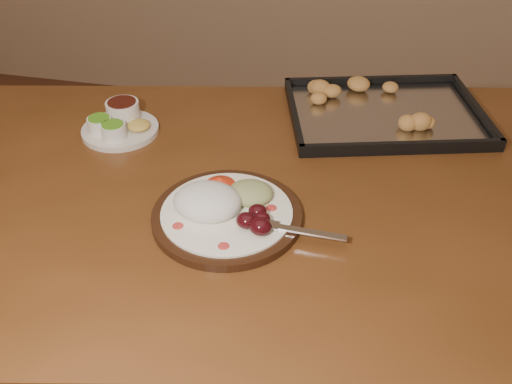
# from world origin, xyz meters

# --- Properties ---
(dining_table) EXTENTS (1.65, 1.19, 0.75)m
(dining_table) POSITION_xyz_m (0.09, 0.24, 0.65)
(dining_table) COLOR brown
(dining_table) RESTS_ON ground
(dinner_plate) EXTENTS (0.36, 0.28, 0.06)m
(dinner_plate) POSITION_xyz_m (0.12, 0.15, 0.77)
(dinner_plate) COLOR black
(dinner_plate) RESTS_ON dining_table
(condiment_saucer) EXTENTS (0.17, 0.17, 0.06)m
(condiment_saucer) POSITION_xyz_m (-0.19, 0.40, 0.77)
(condiment_saucer) COLOR silver
(condiment_saucer) RESTS_ON dining_table
(baking_tray) EXTENTS (0.52, 0.44, 0.05)m
(baking_tray) POSITION_xyz_m (0.40, 0.60, 0.76)
(baking_tray) COLOR black
(baking_tray) RESTS_ON dining_table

